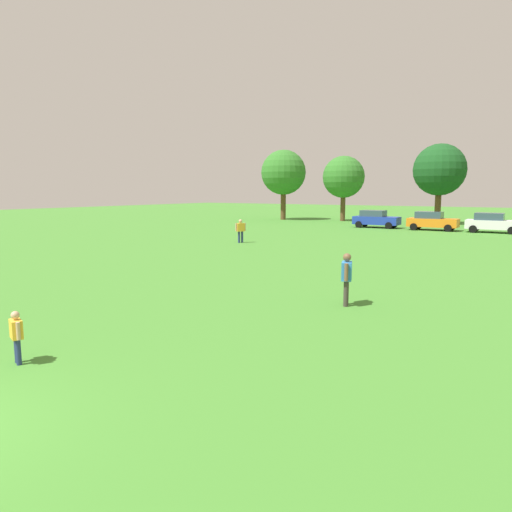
# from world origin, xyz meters

# --- Properties ---
(ground_plane) EXTENTS (160.00, 160.00, 0.00)m
(ground_plane) POSITION_xyz_m (0.00, 30.00, 0.00)
(ground_plane) COLOR #42842D
(child_kite_flyer) EXTENTS (0.50, 0.32, 1.12)m
(child_kite_flyer) POSITION_xyz_m (-1.43, 2.87, 0.66)
(child_kite_flyer) COLOR navy
(child_kite_flyer) RESTS_ON ground
(adult_bystander) EXTENTS (0.46, 0.75, 1.65)m
(adult_bystander) POSITION_xyz_m (2.48, 11.22, 0.98)
(adult_bystander) COLOR #3F3833
(adult_bystander) RESTS_ON ground
(bystander_near_trees) EXTENTS (0.53, 0.67, 1.61)m
(bystander_near_trees) POSITION_xyz_m (-10.31, 24.33, 0.96)
(bystander_near_trees) COLOR navy
(bystander_near_trees) RESTS_ON ground
(parked_car_blue_0) EXTENTS (4.30, 2.02, 1.68)m
(parked_car_blue_0) POSITION_xyz_m (-6.67, 42.36, 0.86)
(parked_car_blue_0) COLOR #1E38AD
(parked_car_blue_0) RESTS_ON ground
(parked_car_orange_1) EXTENTS (4.30, 2.02, 1.68)m
(parked_car_orange_1) POSITION_xyz_m (-1.40, 42.09, 0.86)
(parked_car_orange_1) COLOR orange
(parked_car_orange_1) RESTS_ON ground
(parked_car_white_2) EXTENTS (4.30, 2.02, 1.68)m
(parked_car_white_2) POSITION_xyz_m (3.52, 42.20, 0.86)
(parked_car_white_2) COLOR white
(parked_car_white_2) RESTS_ON ground
(tree_far_left) EXTENTS (5.46, 5.46, 8.51)m
(tree_far_left) POSITION_xyz_m (-20.47, 48.87, 5.75)
(tree_far_left) COLOR brown
(tree_far_left) RESTS_ON ground
(tree_left) EXTENTS (4.87, 4.87, 7.59)m
(tree_left) POSITION_xyz_m (-13.22, 50.27, 5.13)
(tree_left) COLOR brown
(tree_left) RESTS_ON ground
(tree_center_left) EXTENTS (5.44, 5.44, 8.48)m
(tree_center_left) POSITION_xyz_m (-2.63, 50.63, 5.73)
(tree_center_left) COLOR brown
(tree_center_left) RESTS_ON ground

